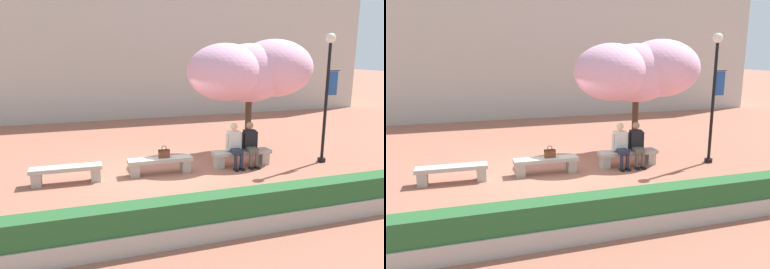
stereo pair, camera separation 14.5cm
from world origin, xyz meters
The scene contains 11 objects.
ground_plane centered at (0.00, 0.00, 0.00)m, with size 100.00×100.00×0.00m, color #9E604C.
building_facade centered at (0.00, 10.79, 4.01)m, with size 28.00×4.00×8.02m, color #B7B2A8.
stone_bench_west_end centered at (-2.46, 0.00, 0.30)m, with size 1.79×0.46×0.45m.
stone_bench_near_west centered at (0.00, 0.00, 0.30)m, with size 1.79×0.46×0.45m.
stone_bench_center centered at (2.46, 0.00, 0.30)m, with size 1.79×0.46×0.45m.
person_seated_left centered at (2.20, -0.05, 0.70)m, with size 0.51×0.69×1.29m.
person_seated_right centered at (2.70, -0.05, 0.70)m, with size 0.51×0.71×1.29m.
handbag centered at (0.11, 0.01, 0.58)m, with size 0.30×0.15×0.34m.
cherry_tree_main centered at (3.30, 1.28, 2.69)m, with size 4.11×2.62×3.70m.
lamp_post_with_banner centered at (4.97, -0.42, 2.30)m, with size 0.54×0.28×3.82m.
planter_hedge_foreground centered at (0.00, -3.79, 0.39)m, with size 11.47×0.50×0.80m.
Camera 2 is at (-2.12, -9.67, 3.30)m, focal length 35.00 mm.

